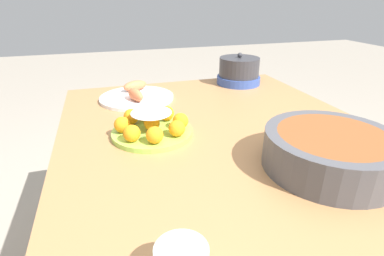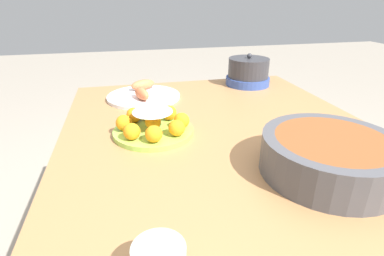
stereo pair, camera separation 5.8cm
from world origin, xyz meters
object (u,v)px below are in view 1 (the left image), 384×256
at_px(serving_bowl, 331,150).
at_px(warming_pot, 239,71).
at_px(cake_plate, 152,126).
at_px(seafood_platter, 136,96).
at_px(dining_table, 233,167).

xyz_separation_m(serving_bowl, warming_pot, (-0.80, 0.12, 0.01)).
xyz_separation_m(cake_plate, serving_bowl, (0.33, 0.41, 0.02)).
bearing_deg(serving_bowl, seafood_platter, -150.15).
height_order(seafood_platter, warming_pot, warming_pot).
height_order(serving_bowl, warming_pot, warming_pot).
height_order(serving_bowl, seafood_platter, serving_bowl).
bearing_deg(warming_pot, seafood_platter, -79.99).
height_order(cake_plate, seafood_platter, cake_plate).
distance_m(dining_table, warming_pot, 0.70).
relative_size(serving_bowl, seafood_platter, 1.07).
bearing_deg(warming_pot, cake_plate, -48.10).
distance_m(cake_plate, serving_bowl, 0.53).
distance_m(dining_table, cake_plate, 0.29).
xyz_separation_m(dining_table, cake_plate, (-0.14, -0.23, 0.11)).
relative_size(dining_table, seafood_platter, 4.71).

